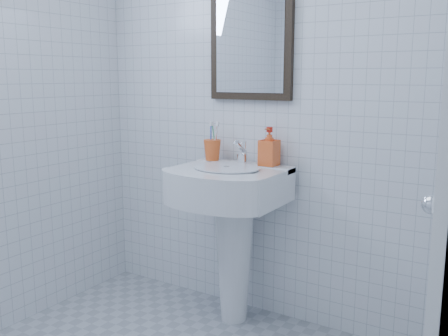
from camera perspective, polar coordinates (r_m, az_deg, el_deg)
The scene contains 7 objects.
wall_back at distance 2.78m, azimuth 4.81°, elevation 7.95°, with size 2.20×0.02×2.50m, color silver.
wall_right at distance 1.29m, azimuth 24.20°, elevation 4.25°, with size 0.02×2.40×2.50m, color silver.
washbasin at distance 2.75m, azimuth 0.91°, elevation -5.76°, with size 0.58×0.43×0.90m.
faucet at distance 2.76m, azimuth 2.07°, elevation 1.60°, with size 0.06×0.12×0.14m.
toothbrush_cup at distance 2.87m, azimuth -1.35°, elevation 2.07°, with size 0.10×0.10×0.12m, color #DE541F, non-canonical shape.
soap_dispenser at distance 2.70m, azimuth 5.19°, elevation 2.44°, with size 0.09×0.10×0.21m, color red.
wall_mirror at distance 2.81m, azimuth 3.07°, elevation 14.12°, with size 0.50×0.04×0.62m.
Camera 1 is at (1.27, -1.27, 1.37)m, focal length 40.00 mm.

